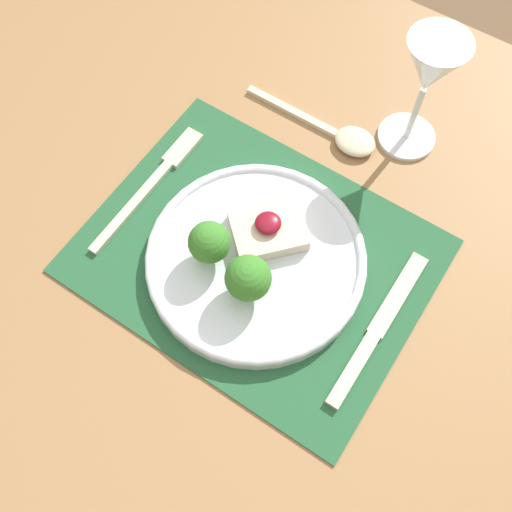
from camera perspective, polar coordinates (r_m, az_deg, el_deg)
The scene contains 8 objects.
ground_plane at distance 1.47m, azimuth -0.01°, elevation -13.26°, with size 8.00×8.00×0.00m, color brown.
dining_table at distance 0.82m, azimuth -0.01°, elevation -3.13°, with size 1.24×0.99×0.77m.
placemat at distance 0.73m, azimuth -0.01°, elevation 0.01°, with size 0.40×0.32×0.00m, color #235633.
dinner_plate at distance 0.71m, azimuth -0.22°, elevation -0.16°, with size 0.26×0.26×0.08m.
fork at distance 0.79m, azimuth -9.61°, elevation 7.16°, with size 0.02×0.21×0.01m.
knife at distance 0.70m, azimuth 11.02°, elevation -7.61°, with size 0.02×0.21×0.01m.
spoon at distance 0.82m, azimuth 8.26°, elevation 11.29°, with size 0.20×0.05×0.02m.
wine_glass_near at distance 0.75m, azimuth 16.19°, elevation 16.34°, with size 0.08×0.08×0.17m.
Camera 1 is at (0.17, -0.26, 1.43)m, focal length 42.00 mm.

